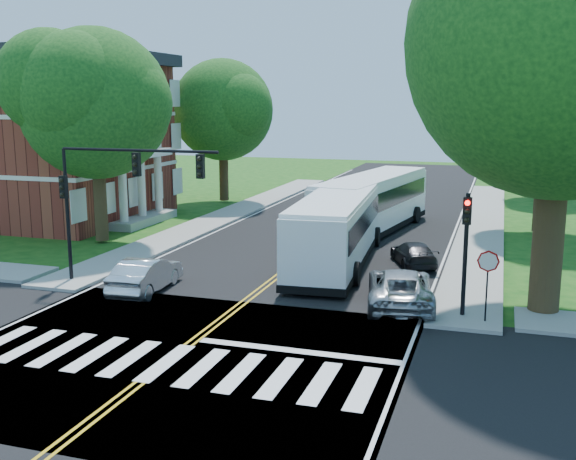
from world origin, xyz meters
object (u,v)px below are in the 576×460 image
at_px(signal_ne, 466,238).
at_px(bus_follow, 373,202).
at_px(signal_nw, 113,183).
at_px(hatchback, 146,275).
at_px(dark_sedan, 414,254).
at_px(suv, 400,287).
at_px(bus_lead, 338,227).

height_order(signal_ne, bus_follow, signal_ne).
bearing_deg(signal_nw, hatchback, -10.93).
relative_size(signal_ne, bus_follow, 0.33).
distance_m(hatchback, dark_sedan, 12.61).
distance_m(signal_nw, hatchback, 3.96).
relative_size(signal_nw, signal_ne, 1.62).
distance_m(signal_ne, suv, 3.38).
relative_size(hatchback, suv, 0.83).
relative_size(signal_ne, suv, 0.85).
xyz_separation_m(bus_follow, dark_sedan, (3.39, -7.50, -1.22)).
height_order(hatchback, suv, suv).
height_order(bus_lead, dark_sedan, bus_lead).
height_order(signal_nw, suv, signal_nw).
relative_size(signal_nw, suv, 1.39).
bearing_deg(dark_sedan, signal_nw, 12.14).
relative_size(signal_nw, bus_lead, 0.55).
xyz_separation_m(hatchback, suv, (10.19, 1.19, 0.01)).
xyz_separation_m(signal_nw, signal_ne, (14.06, 0.01, -1.41)).
height_order(signal_nw, dark_sedan, signal_nw).
relative_size(hatchback, dark_sedan, 1.11).
distance_m(bus_lead, hatchback, 9.68).
height_order(signal_ne, suv, signal_ne).
xyz_separation_m(bus_lead, suv, (3.88, -6.08, -1.04)).
xyz_separation_m(signal_nw, bus_follow, (7.97, 15.05, -2.59)).
height_order(signal_ne, hatchback, signal_ne).
bearing_deg(bus_follow, hatchback, 76.36).
height_order(hatchback, dark_sedan, hatchback).
height_order(bus_lead, suv, bus_lead).
distance_m(suv, dark_sedan, 6.66).
height_order(bus_follow, dark_sedan, bus_follow).
distance_m(signal_nw, bus_follow, 17.23).
bearing_deg(bus_follow, suv, 113.96).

